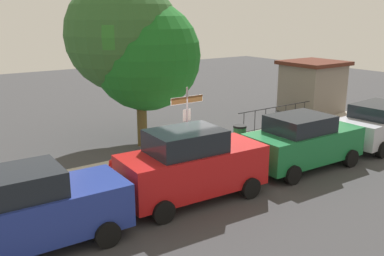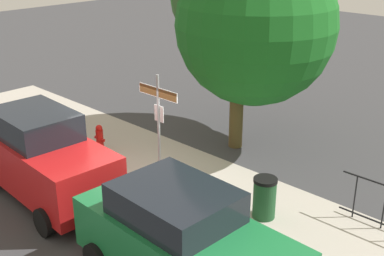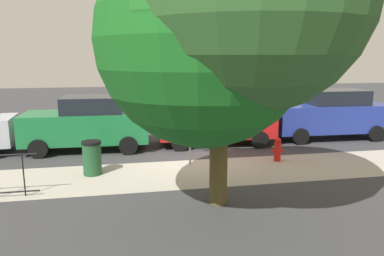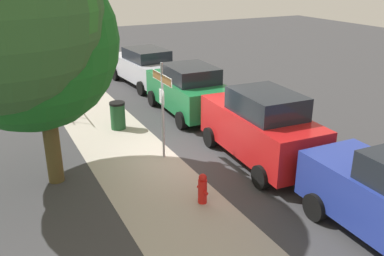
# 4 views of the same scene
# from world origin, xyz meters

# --- Properties ---
(ground_plane) EXTENTS (60.00, 60.00, 0.00)m
(ground_plane) POSITION_xyz_m (0.00, 0.00, 0.00)
(ground_plane) COLOR #38383A
(sidewalk_strip) EXTENTS (24.00, 2.60, 0.00)m
(sidewalk_strip) POSITION_xyz_m (2.00, 1.30, 0.00)
(sidewalk_strip) COLOR #ACA497
(sidewalk_strip) RESTS_ON ground_plane
(street_sign) EXTENTS (1.35, 0.07, 2.90)m
(street_sign) POSITION_xyz_m (0.26, 0.40, 1.94)
(street_sign) COLOR #9EA0A5
(street_sign) RESTS_ON ground_plane
(shade_tree) EXTENTS (5.28, 5.20, 6.87)m
(shade_tree) POSITION_xyz_m (0.20, 4.10, 4.17)
(shade_tree) COLOR #4D4221
(shade_tree) RESTS_ON ground_plane
(car_red) EXTENTS (4.44, 2.11, 2.17)m
(car_red) POSITION_xyz_m (-1.25, -2.02, 1.07)
(car_red) COLOR red
(car_red) RESTS_ON ground_plane
(car_green) EXTENTS (4.40, 2.18, 1.94)m
(car_green) POSITION_xyz_m (3.55, -2.06, 0.97)
(car_green) COLOR #1A6E38
(car_green) RESTS_ON ground_plane
(car_silver) EXTENTS (4.77, 2.32, 1.80)m
(car_silver) POSITION_xyz_m (8.35, -2.10, 0.91)
(car_silver) COLOR silver
(car_silver) RESTS_ON ground_plane
(iron_fence) EXTENTS (4.76, 0.04, 1.07)m
(iron_fence) POSITION_xyz_m (6.72, 2.30, 0.57)
(iron_fence) COLOR black
(iron_fence) RESTS_ON ground_plane
(utility_shed) EXTENTS (3.15, 2.95, 2.82)m
(utility_shed) POSITION_xyz_m (11.10, 3.80, 1.44)
(utility_shed) COLOR slate
(utility_shed) RESTS_ON ground_plane
(fire_hydrant) EXTENTS (0.42, 0.22, 0.78)m
(fire_hydrant) POSITION_xyz_m (-2.59, 0.60, 0.38)
(fire_hydrant) COLOR red
(fire_hydrant) RESTS_ON ground_plane
(trash_bin) EXTENTS (0.55, 0.55, 0.98)m
(trash_bin) POSITION_xyz_m (3.20, 0.90, 0.49)
(trash_bin) COLOR #1E4C28
(trash_bin) RESTS_ON ground_plane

